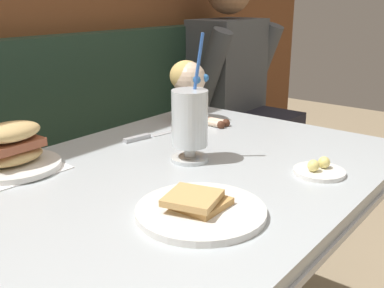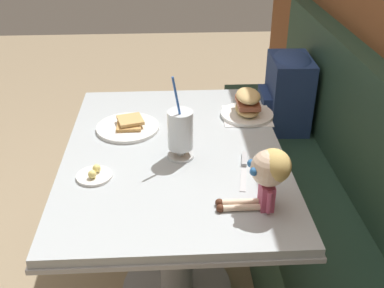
{
  "view_description": "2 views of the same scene",
  "coord_description": "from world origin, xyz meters",
  "px_view_note": "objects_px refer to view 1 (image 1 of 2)",
  "views": [
    {
      "loc": [
        -0.8,
        -0.48,
        1.14
      ],
      "look_at": [
        0.05,
        0.2,
        0.78
      ],
      "focal_mm": 42.84,
      "sensor_mm": 36.0,
      "label": 1
    },
    {
      "loc": [
        1.47,
        0.17,
        1.61
      ],
      "look_at": [
        0.09,
        0.24,
        0.81
      ],
      "focal_mm": 43.23,
      "sensor_mm": 36.0,
      "label": 2
    }
  ],
  "objects_px": {
    "butter_knife": "(147,136)",
    "seated_doll": "(189,82)",
    "milkshake_glass": "(190,122)",
    "butter_saucer": "(319,170)",
    "sandwich_plate": "(12,151)",
    "toast_plate": "(199,208)",
    "diner_patron": "(234,79)"
  },
  "relations": [
    {
      "from": "seated_doll",
      "to": "butter_saucer",
      "type": "bearing_deg",
      "value": -109.3
    },
    {
      "from": "seated_doll",
      "to": "milkshake_glass",
      "type": "bearing_deg",
      "value": -140.95
    },
    {
      "from": "butter_knife",
      "to": "seated_doll",
      "type": "relative_size",
      "value": 1.08
    },
    {
      "from": "sandwich_plate",
      "to": "toast_plate",
      "type": "bearing_deg",
      "value": -79.69
    },
    {
      "from": "milkshake_glass",
      "to": "diner_patron",
      "type": "bearing_deg",
      "value": 28.11
    },
    {
      "from": "toast_plate",
      "to": "sandwich_plate",
      "type": "xyz_separation_m",
      "value": [
        -0.09,
        0.49,
        0.03
      ]
    },
    {
      "from": "sandwich_plate",
      "to": "butter_saucer",
      "type": "distance_m",
      "value": 0.72
    },
    {
      "from": "toast_plate",
      "to": "butter_saucer",
      "type": "height_order",
      "value": "toast_plate"
    },
    {
      "from": "milkshake_glass",
      "to": "butter_knife",
      "type": "xyz_separation_m",
      "value": [
        0.07,
        0.22,
        -0.1
      ]
    },
    {
      "from": "butter_saucer",
      "to": "seated_doll",
      "type": "distance_m",
      "value": 0.59
    },
    {
      "from": "toast_plate",
      "to": "seated_doll",
      "type": "distance_m",
      "value": 0.7
    },
    {
      "from": "seated_doll",
      "to": "toast_plate",
      "type": "bearing_deg",
      "value": -139.72
    },
    {
      "from": "diner_patron",
      "to": "butter_knife",
      "type": "bearing_deg",
      "value": -160.84
    },
    {
      "from": "milkshake_glass",
      "to": "butter_saucer",
      "type": "bearing_deg",
      "value": -68.38
    },
    {
      "from": "milkshake_glass",
      "to": "diner_patron",
      "type": "height_order",
      "value": "diner_patron"
    },
    {
      "from": "seated_doll",
      "to": "diner_patron",
      "type": "xyz_separation_m",
      "value": [
        0.73,
        0.31,
        -0.13
      ]
    },
    {
      "from": "seated_doll",
      "to": "sandwich_plate",
      "type": "bearing_deg",
      "value": 176.17
    },
    {
      "from": "toast_plate",
      "to": "sandwich_plate",
      "type": "relative_size",
      "value": 1.14
    },
    {
      "from": "toast_plate",
      "to": "seated_doll",
      "type": "height_order",
      "value": "seated_doll"
    },
    {
      "from": "sandwich_plate",
      "to": "diner_patron",
      "type": "relative_size",
      "value": 0.27
    },
    {
      "from": "milkshake_glass",
      "to": "butter_saucer",
      "type": "height_order",
      "value": "milkshake_glass"
    },
    {
      "from": "toast_plate",
      "to": "milkshake_glass",
      "type": "height_order",
      "value": "milkshake_glass"
    },
    {
      "from": "toast_plate",
      "to": "diner_patron",
      "type": "height_order",
      "value": "diner_patron"
    },
    {
      "from": "sandwich_plate",
      "to": "butter_saucer",
      "type": "height_order",
      "value": "sandwich_plate"
    },
    {
      "from": "toast_plate",
      "to": "seated_doll",
      "type": "xyz_separation_m",
      "value": [
        0.53,
        0.45,
        0.12
      ]
    },
    {
      "from": "milkshake_glass",
      "to": "butter_knife",
      "type": "distance_m",
      "value": 0.25
    },
    {
      "from": "sandwich_plate",
      "to": "seated_doll",
      "type": "xyz_separation_m",
      "value": [
        0.62,
        -0.04,
        0.08
      ]
    },
    {
      "from": "sandwich_plate",
      "to": "butter_knife",
      "type": "bearing_deg",
      "value": -10.48
    },
    {
      "from": "butter_knife",
      "to": "sandwich_plate",
      "type": "bearing_deg",
      "value": 169.52
    },
    {
      "from": "toast_plate",
      "to": "butter_saucer",
      "type": "relative_size",
      "value": 2.08
    },
    {
      "from": "butter_saucer",
      "to": "butter_knife",
      "type": "relative_size",
      "value": 0.51
    },
    {
      "from": "butter_saucer",
      "to": "seated_doll",
      "type": "height_order",
      "value": "seated_doll"
    }
  ]
}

